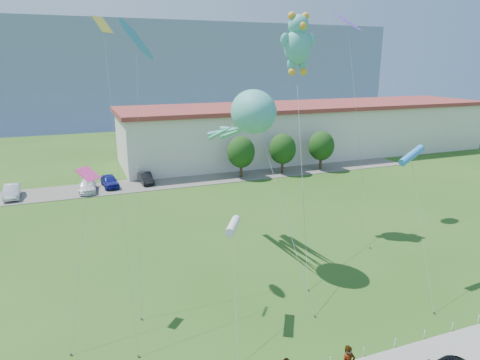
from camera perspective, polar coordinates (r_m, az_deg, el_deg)
name	(u,v)px	position (r m, az deg, el deg)	size (l,w,h in m)	color
ground	(300,354)	(24.08, 7.94, -21.99)	(160.00, 160.00, 0.00)	#275116
parking_strip	(164,183)	(54.42, -10.11, -0.35)	(70.00, 6.00, 0.06)	#59544C
hill_ridge	(104,70)	(136.90, -17.62, 13.82)	(160.00, 50.00, 25.00)	gray
warehouse	(310,129)	(71.06, 9.33, 6.73)	(61.00, 15.00, 8.20)	beige
tree_near	(241,152)	(55.39, 0.14, 3.74)	(3.60, 3.60, 5.47)	#3F2B19
tree_mid	(283,149)	(57.79, 5.70, 4.15)	(3.60, 3.60, 5.47)	#3F2B19
tree_far	(321,146)	(60.70, 10.78, 4.50)	(3.60, 3.60, 5.47)	#3F2B19
parked_car_silver	(12,191)	(53.75, -28.13, -1.33)	(1.54, 4.42, 1.46)	silver
parked_car_white	(87,186)	(52.79, -19.67, -0.74)	(1.87, 4.60, 1.33)	white
parked_car_blue	(110,181)	(53.91, -16.98, -0.12)	(1.71, 4.24, 1.44)	navy
parked_car_black	(146,178)	(54.44, -12.48, 0.27)	(1.38, 3.96, 1.30)	black
octopus_kite	(247,120)	(30.71, 0.96, 8.06)	(3.01, 14.55, 12.83)	teal
teddy_bear_kite	(298,42)	(37.49, 7.72, 17.73)	(6.19, 12.05, 18.56)	teal
small_kite_pink	(86,190)	(25.21, -19.81, -1.33)	(2.44, 4.66, 8.98)	#EE3583
small_kite_cyan	(412,156)	(30.23, 21.93, 2.93)	(1.71, 5.85, 9.13)	#2F87D7
small_kite_blue	(137,45)	(28.69, -13.63, 17.08)	(2.51, 6.65, 16.66)	blue
small_kite_purple	(348,27)	(42.36, 14.24, 19.20)	(3.66, 9.73, 18.87)	purple
small_kite_yellow	(107,67)	(25.85, -17.29, 14.16)	(1.29, 8.22, 17.08)	yellow
small_kite_white	(233,227)	(24.08, -0.94, -6.23)	(1.66, 5.47, 6.17)	white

